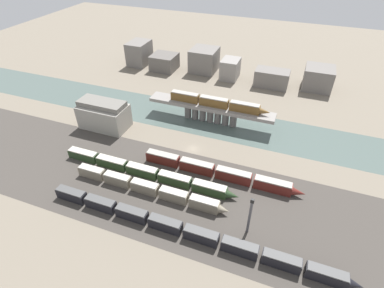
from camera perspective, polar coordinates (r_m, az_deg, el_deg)
ground_plane at (r=117.53m, az=0.22°, el=-0.90°), size 400.00×400.00×0.00m
railbed_yard at (r=101.09m, az=-4.60°, el=-8.76°), size 280.00×42.00×0.01m
river_water at (r=134.19m, az=3.43°, el=4.40°), size 320.00×24.47×0.01m
bridge at (r=131.23m, az=3.52°, el=6.47°), size 55.44×7.10×8.00m
train_on_bridge at (r=128.43m, az=4.83°, el=7.87°), size 43.39×2.93×3.93m
train_yard_near at (r=87.88m, az=-0.97°, el=-16.25°), size 90.18×2.94×3.75m
train_yard_mid at (r=99.85m, az=-8.38°, el=-8.30°), size 53.87×2.91×3.84m
train_yard_far at (r=105.83m, az=-8.71°, el=-5.27°), size 65.02×3.09×3.61m
train_yard_outer at (r=104.57m, az=5.12°, el=-5.35°), size 56.54×3.07×4.12m
warehouse_building at (r=132.67m, az=-16.43°, el=5.37°), size 20.18×11.38×12.28m
signal_tower at (r=86.23m, az=10.94°, el=-13.28°), size 1.00×0.76×13.46m
city_block_far_left at (r=192.93m, az=-10.00°, el=16.69°), size 11.22×15.04×13.60m
city_block_left at (r=183.98m, az=-5.30°, el=15.27°), size 14.18×13.66×8.87m
city_block_center at (r=180.68m, az=2.33°, el=15.69°), size 14.64×15.49×13.05m
city_block_right at (r=172.78m, az=7.27°, el=14.00°), size 9.30×11.92×10.83m
city_block_far_right at (r=168.07m, az=14.94°, el=12.01°), size 17.53×10.00×8.92m
city_block_tall at (r=173.12m, az=22.91°, el=11.52°), size 14.60×14.75×11.37m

